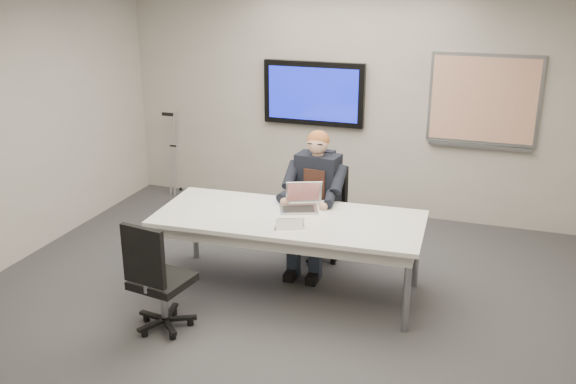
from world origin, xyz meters
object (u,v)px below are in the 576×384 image
(conference_table, at_px, (289,225))
(laptop, at_px, (301,202))
(seated_person, at_px, (312,215))
(office_chair_far, at_px, (321,229))
(office_chair_near, at_px, (160,297))

(conference_table, bearing_deg, laptop, 78.54)
(laptop, bearing_deg, seated_person, 64.11)
(office_chair_far, relative_size, office_chair_near, 1.00)
(office_chair_far, bearing_deg, office_chair_near, -92.15)
(office_chair_near, height_order, seated_person, seated_person)
(office_chair_near, xyz_separation_m, laptop, (0.85, 1.30, 0.52))
(conference_table, relative_size, office_chair_near, 2.50)
(office_chair_near, distance_m, laptop, 1.63)
(conference_table, height_order, seated_person, seated_person)
(conference_table, xyz_separation_m, laptop, (0.04, 0.25, 0.15))
(conference_table, relative_size, seated_person, 1.79)
(conference_table, xyz_separation_m, office_chair_near, (-0.81, -1.05, -0.37))
(office_chair_far, distance_m, office_chair_near, 2.08)
(office_chair_near, bearing_deg, laptop, -114.41)
(conference_table, distance_m, office_chair_far, 0.92)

